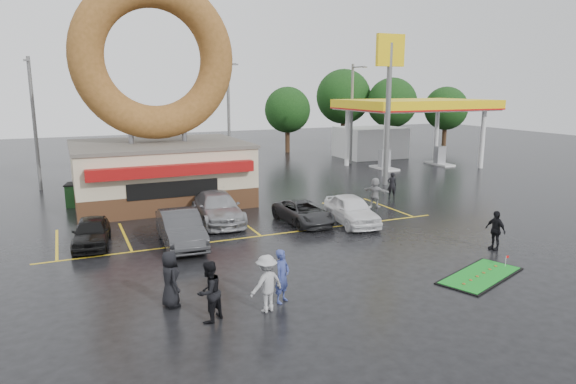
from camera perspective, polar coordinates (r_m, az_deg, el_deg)
name	(u,v)px	position (r m, az deg, el deg)	size (l,w,h in m)	color
ground	(290,257)	(21.80, 0.20, -7.24)	(120.00, 120.00, 0.00)	black
donut_shop	(158,130)	(32.36, -14.25, 6.73)	(10.20, 8.70, 13.50)	#472B19
gas_station	(395,123)	(48.98, 11.77, 7.53)	(12.30, 13.65, 5.90)	silver
shell_sign	(389,81)	(37.53, 11.17, 11.96)	(2.20, 0.36, 10.60)	slate
streetlight_left	(34,121)	(38.85, -26.37, 7.13)	(0.40, 2.21, 9.00)	slate
streetlight_mid	(229,115)	(41.70, -6.57, 8.49)	(0.40, 2.21, 9.00)	slate
streetlight_right	(352,111)	(47.55, 7.15, 8.87)	(0.40, 2.21, 9.00)	slate
tree_far_a	(392,103)	(59.76, 11.48, 9.68)	(5.60, 5.60, 8.00)	#332114
tree_far_b	(446,108)	(61.90, 17.14, 8.86)	(4.90, 4.90, 7.00)	#332114
tree_far_c	(343,97)	(60.96, 6.18, 10.49)	(6.30, 6.30, 9.00)	#332114
tree_far_d	(287,110)	(55.60, -0.06, 9.10)	(4.90, 4.90, 7.00)	#332114
car_black	(91,232)	(24.71, -21.00, -4.17)	(1.53, 3.81, 1.30)	black
car_dgrey	(181,228)	(23.65, -11.83, -3.98)	(1.66, 4.77, 1.57)	#323234
car_silver	(218,208)	(27.34, -7.83, -1.75)	(2.15, 5.28, 1.53)	#939397
car_grey	(303,212)	(26.86, 1.71, -2.28)	(1.95, 4.23, 1.18)	#2A2A2C
car_white	(352,210)	(26.92, 7.07, -1.97)	(1.78, 4.42, 1.51)	white
person_blue	(282,276)	(17.21, -0.66, -9.31)	(0.66, 0.44, 1.82)	navy
person_blackjkt	(209,292)	(16.03, -8.78, -10.89)	(0.93, 0.73, 1.92)	black
person_hoodie	(267,283)	(16.55, -2.40, -10.11)	(1.21, 0.69, 1.87)	#9A9B9D
person_bystander	(170,279)	(17.32, -12.96, -9.39)	(0.91, 0.59, 1.87)	black
person_cameraman	(495,230)	(24.31, 22.04, -3.95)	(1.02, 0.43, 1.75)	black
person_walker_near	(375,192)	(30.91, 9.66, -0.03)	(1.63, 0.52, 1.75)	#969598
person_walker_far	(392,185)	(33.57, 11.47, 0.76)	(0.61, 0.40, 1.66)	black
dumpster	(83,195)	(33.14, -21.81, -0.32)	(1.80, 1.20, 1.30)	#173C19
putting_green	(480,276)	(21.00, 20.60, -8.69)	(4.26, 2.97, 0.49)	black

